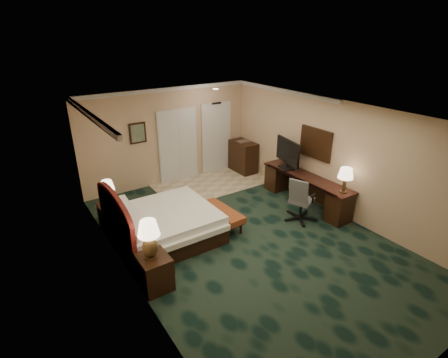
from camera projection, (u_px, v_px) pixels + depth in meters
floor at (248, 239)px, 7.44m from camera, size 5.00×7.50×0.00m
ceiling at (252, 114)px, 6.36m from camera, size 5.00×7.50×0.00m
wall_back at (169, 136)px, 9.77m from camera, size 5.00×0.00×2.70m
wall_front at (448, 291)px, 4.03m from camera, size 5.00×0.00×2.70m
wall_left at (127, 216)px, 5.64m from camera, size 0.00×7.50×2.70m
wall_right at (335, 158)px, 8.17m from camera, size 0.00×7.50×2.70m
crown_molding at (252, 117)px, 6.38m from camera, size 5.00×7.50×0.10m
tile_patch at (213, 183)px, 10.11m from camera, size 3.20×1.70×0.01m
headboard at (116, 223)px, 6.69m from camera, size 0.12×2.00×1.40m
entry_door at (216, 138)px, 10.65m from camera, size 1.02×0.06×2.18m
closet_doors at (178, 146)px, 9.99m from camera, size 1.20×0.06×2.10m
wall_art at (138, 133)px, 9.19m from camera, size 0.45×0.06×0.55m
wall_mirror at (316, 143)px, 8.53m from camera, size 0.05×0.95×0.75m
bed at (166, 225)px, 7.39m from camera, size 1.99×1.84×0.63m
nightstand_near at (155, 272)px, 5.97m from camera, size 0.49×0.57×0.62m
nightstand_far at (110, 215)px, 7.85m from camera, size 0.44×0.50×0.55m
lamp_near at (149, 240)px, 5.71m from camera, size 0.44×0.44×0.69m
lamp_far at (108, 193)px, 7.60m from camera, size 0.32×0.32×0.58m
bed_bench at (222, 217)px, 7.89m from camera, size 0.50×1.25×0.41m
desk at (305, 190)px, 8.81m from camera, size 0.57×2.64×0.76m
tv at (288, 154)px, 8.98m from camera, size 0.29×1.01×0.79m
desk_lamp at (345, 180)px, 7.70m from camera, size 0.41×0.41×0.59m
desk_chair at (302, 198)px, 8.02m from camera, size 0.81×0.79×1.09m
minibar at (243, 157)px, 10.81m from camera, size 0.50×0.91×0.96m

